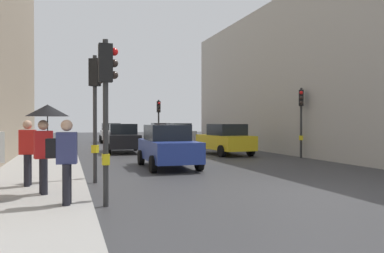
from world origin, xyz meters
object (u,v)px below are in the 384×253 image
at_px(traffic_light_near_right, 96,95).
at_px(car_dark_suv, 123,138).
at_px(car_silver_hatchback, 178,133).
at_px(traffic_light_near_left, 107,91).
at_px(traffic_light_mid_street, 301,110).
at_px(car_red_sedan, 160,132).
at_px(pedestrian_with_umbrella, 46,124).
at_px(car_white_compact, 111,133).
at_px(pedestrian_in_red_jacket, 28,150).
at_px(car_yellow_taxi, 225,139).
at_px(traffic_light_far_median, 159,114).
at_px(car_blue_van, 168,146).
at_px(pedestrian_with_grey_backpack, 65,157).

height_order(traffic_light_near_right, car_dark_suv, traffic_light_near_right).
relative_size(car_silver_hatchback, car_dark_suv, 1.00).
bearing_deg(traffic_light_near_left, traffic_light_mid_street, 37.46).
relative_size(car_silver_hatchback, car_red_sedan, 1.01).
relative_size(traffic_light_near_right, pedestrian_with_umbrella, 1.83).
xyz_separation_m(car_dark_suv, car_white_compact, (0.53, 11.61, 0.00)).
bearing_deg(pedestrian_in_red_jacket, car_dark_suv, 70.90).
distance_m(car_yellow_taxi, car_white_compact, 15.85).
distance_m(car_yellow_taxi, car_red_sedan, 17.12).
bearing_deg(car_silver_hatchback, traffic_light_far_median, -125.51).
height_order(car_silver_hatchback, car_dark_suv, same).
distance_m(traffic_light_near_right, car_red_sedan, 26.39).
bearing_deg(car_blue_van, pedestrian_with_grey_backpack, -120.56).
distance_m(traffic_light_far_median, traffic_light_near_left, 19.85).
height_order(traffic_light_near_left, car_red_sedan, traffic_light_near_left).
bearing_deg(car_red_sedan, car_dark_suv, -112.40).
bearing_deg(car_silver_hatchback, car_dark_suv, -126.70).
xyz_separation_m(car_yellow_taxi, pedestrian_with_umbrella, (-9.08, -10.21, 0.96)).
height_order(car_blue_van, pedestrian_with_umbrella, pedestrian_with_umbrella).
distance_m(traffic_light_near_right, car_silver_hatchback, 20.98).
relative_size(car_red_sedan, pedestrian_with_umbrella, 2.00).
bearing_deg(car_blue_van, traffic_light_mid_street, 12.60).
bearing_deg(pedestrian_in_red_jacket, traffic_light_near_left, -53.00).
distance_m(traffic_light_mid_street, traffic_light_far_median, 11.93).
height_order(car_silver_hatchback, car_red_sedan, same).
bearing_deg(car_white_compact, car_silver_hatchback, -36.11).
distance_m(car_red_sedan, pedestrian_in_red_jacket, 27.81).
height_order(car_silver_hatchback, car_yellow_taxi, same).
bearing_deg(pedestrian_with_grey_backpack, car_blue_van, 59.44).
bearing_deg(traffic_light_far_median, car_silver_hatchback, 54.49).
bearing_deg(pedestrian_with_grey_backpack, traffic_light_far_median, 71.18).
bearing_deg(car_silver_hatchback, car_yellow_taxi, -92.31).
distance_m(traffic_light_near_left, car_silver_hatchback, 24.10).
height_order(traffic_light_near_right, car_red_sedan, traffic_light_near_right).
distance_m(car_silver_hatchback, car_blue_van, 16.88).
xyz_separation_m(traffic_light_far_median, pedestrian_with_umbrella, (-7.00, -17.91, -0.60)).
distance_m(traffic_light_mid_street, car_yellow_taxi, 4.59).
bearing_deg(traffic_light_mid_street, pedestrian_with_umbrella, -149.48).
bearing_deg(car_red_sedan, traffic_light_near_left, -105.81).
bearing_deg(pedestrian_with_umbrella, traffic_light_near_left, -40.41).
xyz_separation_m(car_yellow_taxi, pedestrian_with_grey_backpack, (-8.66, -11.59, 0.29)).
xyz_separation_m(traffic_light_mid_street, traffic_light_near_left, (-10.70, -8.20, 0.04)).
relative_size(traffic_light_mid_street, pedestrian_with_grey_backpack, 2.06).
relative_size(traffic_light_far_median, pedestrian_in_red_jacket, 2.00).
distance_m(car_blue_van, car_red_sedan, 22.49).
relative_size(traffic_light_far_median, car_red_sedan, 0.82).
relative_size(car_dark_suv, pedestrian_with_umbrella, 2.01).
xyz_separation_m(car_dark_suv, car_red_sedan, (5.62, 13.62, 0.00)).
relative_size(car_white_compact, pedestrian_with_umbrella, 2.00).
relative_size(traffic_light_far_median, pedestrian_with_grey_backpack, 2.00).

